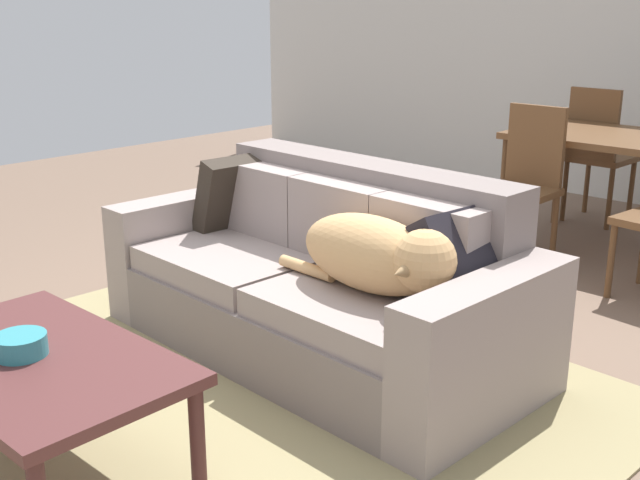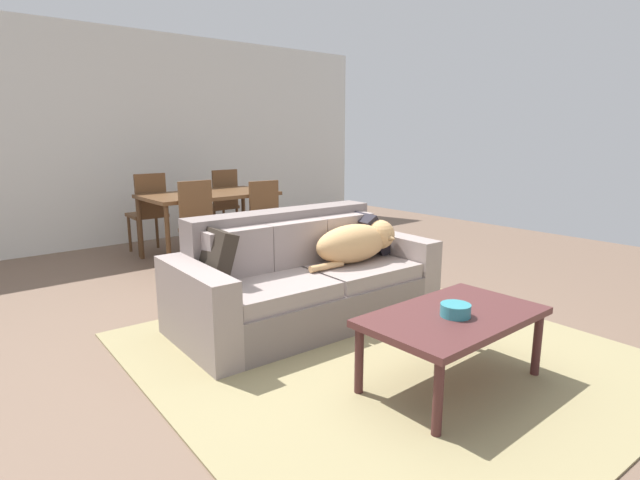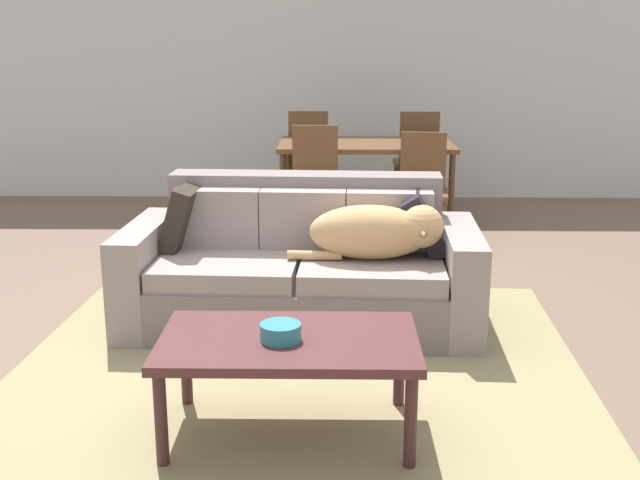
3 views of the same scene
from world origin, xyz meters
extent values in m
plane|color=brown|center=(0.00, 0.00, 0.00)|extent=(10.00, 10.00, 0.00)
cube|color=silver|center=(0.00, 4.00, 1.35)|extent=(8.00, 0.12, 2.70)
cube|color=#998C60|center=(0.16, -0.55, 0.01)|extent=(2.97, 3.10, 0.01)
cube|color=gray|center=(0.16, 0.22, 0.15)|extent=(1.66, 1.00, 0.31)
cube|color=gray|center=(-0.24, 0.24, 0.37)|extent=(0.83, 0.92, 0.11)
cube|color=gray|center=(0.57, 0.20, 0.37)|extent=(0.83, 0.92, 0.11)
cube|color=gray|center=(0.18, 0.56, 0.63)|extent=(1.63, 0.32, 0.41)
cube|color=gray|center=(-0.33, 0.40, 0.59)|extent=(0.50, 0.18, 0.34)
cube|color=gray|center=(0.17, 0.38, 0.59)|extent=(0.50, 0.18, 0.34)
cube|color=gray|center=(0.67, 0.35, 0.59)|extent=(0.50, 0.18, 0.34)
cube|color=gray|center=(-0.74, 0.27, 0.29)|extent=(0.24, 0.93, 0.58)
cube|color=gray|center=(1.07, 0.18, 0.29)|extent=(0.24, 0.93, 0.58)
ellipsoid|color=tan|center=(0.55, 0.14, 0.57)|extent=(0.68, 0.34, 0.30)
sphere|color=tan|center=(0.83, 0.11, 0.62)|extent=(0.24, 0.24, 0.24)
cone|color=#A27C50|center=(0.83, 0.00, 0.60)|extent=(0.11, 0.14, 0.11)
cylinder|color=tan|center=(0.24, 0.09, 0.45)|extent=(0.30, 0.06, 0.05)
cube|color=#30281F|center=(-0.54, 0.37, 0.59)|extent=(0.25, 0.40, 0.40)
cube|color=black|center=(0.88, 0.31, 0.59)|extent=(0.32, 0.40, 0.37)
cube|color=#542A29|center=(0.16, -1.08, 0.42)|extent=(1.06, 0.63, 0.04)
cylinder|color=#472323|center=(-0.31, -1.35, 0.20)|extent=(0.05, 0.05, 0.40)
cylinder|color=#472323|center=(0.64, -1.35, 0.20)|extent=(0.05, 0.05, 0.40)
cylinder|color=#472323|center=(-0.31, -0.82, 0.20)|extent=(0.05, 0.05, 0.40)
cylinder|color=#472323|center=(0.64, -0.82, 0.20)|extent=(0.05, 0.05, 0.40)
cylinder|color=teal|center=(0.13, -1.12, 0.47)|extent=(0.17, 0.17, 0.07)
cube|color=brown|center=(0.62, 2.61, 0.72)|extent=(1.47, 0.85, 0.04)
cylinder|color=#52361E|center=(-0.07, 2.24, 0.35)|extent=(0.05, 0.05, 0.70)
cylinder|color=#52361E|center=(1.31, 2.24, 0.35)|extent=(0.05, 0.05, 0.70)
cylinder|color=#52361E|center=(-0.07, 2.99, 0.35)|extent=(0.05, 0.05, 0.70)
cylinder|color=#52361E|center=(1.31, 2.99, 0.35)|extent=(0.05, 0.05, 0.70)
cube|color=brown|center=(0.20, 1.93, 0.45)|extent=(0.40, 0.40, 0.04)
cube|color=brown|center=(0.20, 2.11, 0.71)|extent=(0.36, 0.04, 0.47)
cylinder|color=brown|center=(0.03, 1.76, 0.22)|extent=(0.04, 0.04, 0.43)
cylinder|color=brown|center=(0.37, 1.75, 0.22)|extent=(0.04, 0.04, 0.43)
cylinder|color=brown|center=(0.03, 2.10, 0.22)|extent=(0.04, 0.04, 0.43)
cylinder|color=brown|center=(0.37, 2.09, 0.22)|extent=(0.04, 0.04, 0.43)
cube|color=brown|center=(1.04, 1.95, 0.43)|extent=(0.45, 0.45, 0.04)
cube|color=brown|center=(1.06, 2.13, 0.67)|extent=(0.36, 0.08, 0.44)
cylinder|color=brown|center=(0.85, 1.80, 0.20)|extent=(0.04, 0.04, 0.41)
cylinder|color=brown|center=(1.18, 1.76, 0.20)|extent=(0.04, 0.04, 0.41)
cylinder|color=brown|center=(0.89, 2.14, 0.20)|extent=(0.04, 0.04, 0.41)
cylinder|color=brown|center=(1.23, 2.10, 0.20)|extent=(0.04, 0.04, 0.41)
cube|color=brown|center=(0.12, 3.25, 0.46)|extent=(0.41, 0.41, 0.04)
cube|color=brown|center=(0.12, 3.07, 0.72)|extent=(0.36, 0.05, 0.49)
cylinder|color=brown|center=(0.30, 3.42, 0.22)|extent=(0.04, 0.04, 0.44)
cylinder|color=brown|center=(-0.04, 3.43, 0.22)|extent=(0.04, 0.04, 0.44)
cylinder|color=brown|center=(0.29, 3.08, 0.22)|extent=(0.04, 0.04, 0.44)
cylinder|color=brown|center=(-0.05, 3.09, 0.22)|extent=(0.04, 0.04, 0.44)
cube|color=brown|center=(1.13, 3.32, 0.46)|extent=(0.41, 0.41, 0.04)
cube|color=brown|center=(1.13, 3.14, 0.72)|extent=(0.36, 0.04, 0.48)
cylinder|color=brown|center=(1.30, 3.49, 0.22)|extent=(0.04, 0.04, 0.44)
cylinder|color=brown|center=(0.96, 3.48, 0.22)|extent=(0.04, 0.04, 0.44)
cylinder|color=brown|center=(1.30, 3.15, 0.22)|extent=(0.04, 0.04, 0.44)
cylinder|color=brown|center=(0.96, 3.14, 0.22)|extent=(0.04, 0.04, 0.44)
camera|label=1|loc=(2.40, -2.15, 1.52)|focal=43.96mm
camera|label=2|loc=(-2.13, -2.64, 1.43)|focal=28.20mm
camera|label=3|loc=(0.34, -4.08, 1.63)|focal=44.15mm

